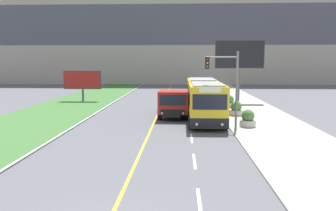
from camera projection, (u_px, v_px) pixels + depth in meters
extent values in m
cube|color=silver|center=(199.00, 202.00, 11.02)|extent=(0.12, 2.40, 0.01)
cube|color=silver|center=(194.00, 161.00, 15.57)|extent=(0.12, 2.40, 0.01)
cube|color=silver|center=(192.00, 138.00, 20.13)|extent=(0.12, 2.40, 0.01)
cube|color=silver|center=(190.00, 124.00, 24.68)|extent=(0.12, 2.40, 0.01)
cube|color=silver|center=(189.00, 114.00, 29.23)|extent=(0.12, 2.40, 0.01)
cube|color=silver|center=(188.00, 107.00, 33.79)|extent=(0.12, 2.40, 0.01)
cube|color=silver|center=(187.00, 101.00, 38.34)|extent=(0.12, 2.40, 0.01)
cube|color=#A89E8E|center=(172.00, 29.00, 67.31)|extent=(80.00, 8.00, 22.22)
cube|color=#4C4C56|center=(171.00, 24.00, 63.26)|extent=(80.00, 0.04, 7.78)
cube|color=yellow|center=(207.00, 103.00, 23.98)|extent=(2.56, 5.25, 2.74)
cube|color=black|center=(206.00, 117.00, 24.12)|extent=(2.58, 5.27, 0.70)
cube|color=black|center=(207.00, 98.00, 23.92)|extent=(2.59, 4.83, 0.96)
cube|color=gray|center=(207.00, 84.00, 23.79)|extent=(2.18, 4.72, 0.08)
cube|color=yellow|center=(202.00, 94.00, 30.06)|extent=(2.56, 5.25, 2.74)
cube|color=black|center=(202.00, 105.00, 30.20)|extent=(2.58, 5.27, 0.70)
cube|color=black|center=(202.00, 90.00, 30.01)|extent=(2.59, 4.83, 0.96)
cube|color=gray|center=(202.00, 79.00, 29.87)|extent=(2.18, 4.72, 0.08)
cube|color=#474747|center=(204.00, 98.00, 27.02)|extent=(2.36, 0.90, 2.52)
cube|color=black|center=(210.00, 102.00, 21.31)|extent=(2.26, 0.04, 1.01)
cube|color=black|center=(209.00, 127.00, 21.53)|extent=(2.51, 0.06, 0.20)
sphere|color=#F4EAB2|center=(197.00, 124.00, 21.53)|extent=(0.20, 0.20, 0.20)
sphere|color=#F4EAB2|center=(222.00, 125.00, 21.46)|extent=(0.20, 0.20, 0.20)
cube|color=white|center=(210.00, 90.00, 21.20)|extent=(1.41, 0.04, 0.28)
cylinder|color=black|center=(190.00, 122.00, 22.73)|extent=(0.28, 1.00, 1.00)
cylinder|color=black|center=(226.00, 122.00, 22.63)|extent=(0.28, 1.00, 1.00)
cylinder|color=black|center=(189.00, 115.00, 25.85)|extent=(0.28, 1.00, 1.00)
cylinder|color=black|center=(220.00, 115.00, 25.75)|extent=(0.28, 1.00, 1.00)
cylinder|color=black|center=(188.00, 106.00, 30.79)|extent=(0.28, 1.00, 1.00)
cylinder|color=black|center=(214.00, 106.00, 30.69)|extent=(0.28, 1.00, 1.00)
cube|color=black|center=(174.00, 110.00, 28.65)|extent=(1.06, 6.68, 0.20)
cube|color=#AD231E|center=(173.00, 102.00, 26.48)|extent=(2.35, 2.56, 1.77)
cube|color=black|center=(173.00, 100.00, 25.16)|extent=(1.99, 0.04, 0.80)
cube|color=black|center=(173.00, 112.00, 25.28)|extent=(1.88, 0.06, 0.44)
sphere|color=silver|center=(162.00, 113.00, 25.31)|extent=(0.18, 0.18, 0.18)
sphere|color=silver|center=(183.00, 113.00, 25.24)|extent=(0.18, 0.18, 0.18)
cube|color=slate|center=(174.00, 106.00, 30.02)|extent=(2.23, 3.86, 0.12)
cube|color=slate|center=(163.00, 99.00, 29.99)|extent=(0.12, 3.86, 1.31)
cube|color=slate|center=(186.00, 100.00, 29.90)|extent=(0.12, 3.86, 1.31)
cube|color=slate|center=(174.00, 102.00, 28.09)|extent=(2.23, 0.12, 1.31)
cube|color=slate|center=(175.00, 97.00, 31.79)|extent=(2.23, 0.12, 1.31)
cube|color=slate|center=(174.00, 93.00, 27.98)|extent=(2.23, 0.12, 0.24)
cylinder|color=black|center=(160.00, 113.00, 26.40)|extent=(0.30, 1.04, 1.04)
cylinder|color=black|center=(186.00, 113.00, 26.31)|extent=(0.30, 1.04, 1.04)
cylinder|color=black|center=(163.00, 107.00, 30.27)|extent=(0.30, 1.04, 1.04)
cylinder|color=black|center=(186.00, 107.00, 30.18)|extent=(0.30, 1.04, 1.04)
cube|color=black|center=(196.00, 91.00, 45.64)|extent=(1.80, 4.30, 0.61)
cube|color=black|center=(196.00, 87.00, 45.66)|extent=(1.53, 2.36, 0.65)
cylinder|color=black|center=(190.00, 93.00, 44.42)|extent=(0.18, 0.62, 0.62)
cylinder|color=black|center=(202.00, 93.00, 44.35)|extent=(0.18, 0.62, 0.62)
cylinder|color=black|center=(190.00, 92.00, 46.97)|extent=(0.18, 0.62, 0.62)
cylinder|color=black|center=(201.00, 92.00, 46.90)|extent=(0.18, 0.62, 0.62)
cylinder|color=slate|center=(237.00, 91.00, 22.54)|extent=(0.16, 0.16, 5.38)
cylinder|color=slate|center=(221.00, 57.00, 22.27)|extent=(2.20, 0.10, 0.10)
cube|color=black|center=(207.00, 63.00, 22.37)|extent=(0.28, 0.24, 0.80)
sphere|color=red|center=(207.00, 59.00, 22.21)|extent=(0.14, 0.14, 0.14)
sphere|color=orange|center=(207.00, 63.00, 22.24)|extent=(0.14, 0.14, 0.14)
sphere|color=green|center=(207.00, 67.00, 22.27)|extent=(0.14, 0.14, 0.14)
cylinder|color=#59595B|center=(239.00, 85.00, 36.57)|extent=(0.24, 0.24, 3.97)
cube|color=#333333|center=(240.00, 54.00, 36.10)|extent=(5.38, 0.20, 3.05)
cube|color=black|center=(240.00, 54.00, 35.99)|extent=(5.22, 0.02, 2.89)
cylinder|color=#59595B|center=(83.00, 95.00, 38.31)|extent=(0.24, 0.24, 1.52)
cube|color=#333333|center=(82.00, 80.00, 38.07)|extent=(4.38, 0.20, 2.11)
cube|color=#AD1E1E|center=(82.00, 80.00, 37.96)|extent=(4.22, 0.02, 1.95)
cylinder|color=#B7B2A8|center=(248.00, 123.00, 23.23)|extent=(1.13, 1.13, 0.48)
sphere|color=#477A38|center=(248.00, 116.00, 23.16)|extent=(0.91, 0.91, 0.91)
cylinder|color=#B7B2A8|center=(236.00, 113.00, 27.96)|extent=(1.17, 1.17, 0.47)
sphere|color=#477A38|center=(236.00, 106.00, 27.88)|extent=(0.93, 0.93, 0.93)
cylinder|color=#B7B2A8|center=(229.00, 105.00, 32.68)|extent=(1.10, 1.10, 0.51)
sphere|color=#477A38|center=(229.00, 99.00, 32.60)|extent=(0.88, 0.88, 0.88)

